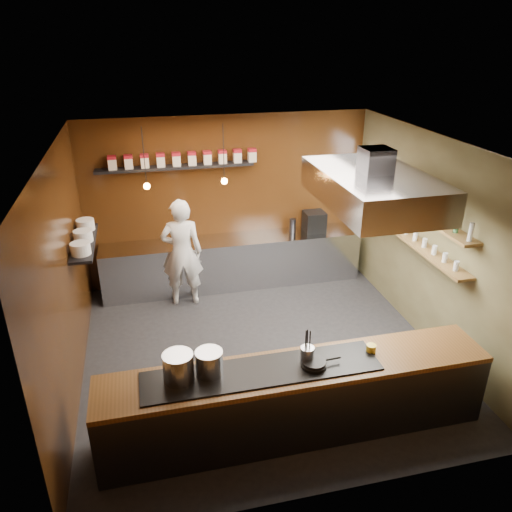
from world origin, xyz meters
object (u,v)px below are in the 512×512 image
object	(u,v)px
extractor_hood	(373,188)
stockpot_large	(178,367)
stockpot_small	(209,363)
espresso_machine	(314,222)
chef	(182,253)

from	to	relation	value
extractor_hood	stockpot_large	distance (m)	3.16
stockpot_large	stockpot_small	world-z (taller)	stockpot_large
stockpot_large	espresso_machine	bearing A→B (deg)	53.18
stockpot_small	espresso_machine	size ratio (longest dim) A/B	0.80
extractor_hood	stockpot_large	bearing A→B (deg)	-156.09
extractor_hood	espresso_machine	xyz separation A→B (m)	(0.22, 2.60, -1.42)
stockpot_large	espresso_machine	world-z (taller)	espresso_machine
stockpot_small	chef	xyz separation A→B (m)	(0.02, 3.24, -0.15)
espresso_machine	chef	xyz separation A→B (m)	(-2.46, -0.48, -0.16)
stockpot_small	espresso_machine	world-z (taller)	espresso_machine
extractor_hood	stockpot_large	xyz separation A→B (m)	(-2.58, -1.15, -1.41)
stockpot_large	extractor_hood	bearing A→B (deg)	23.91
stockpot_large	chef	world-z (taller)	chef
extractor_hood	chef	distance (m)	3.47
extractor_hood	espresso_machine	world-z (taller)	extractor_hood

